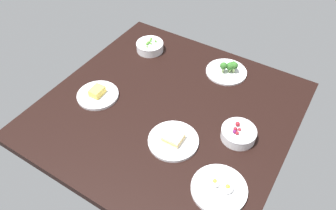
% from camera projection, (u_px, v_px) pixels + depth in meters
% --- Properties ---
extents(dining_table, '(1.14, 1.12, 0.04)m').
position_uv_depth(dining_table, '(168.00, 111.00, 1.58)').
color(dining_table, black).
rests_on(dining_table, ground).
extents(plate_sandwich, '(0.22, 0.22, 0.05)m').
position_uv_depth(plate_sandwich, '(173.00, 140.00, 1.41)').
color(plate_sandwich, silver).
rests_on(plate_sandwich, dining_table).
extents(plate_broccoli, '(0.22, 0.22, 0.07)m').
position_uv_depth(plate_broccoli, '(227.00, 70.00, 1.73)').
color(plate_broccoli, silver).
rests_on(plate_broccoli, dining_table).
extents(bowl_berries, '(0.15, 0.15, 0.07)m').
position_uv_depth(bowl_berries, '(238.00, 133.00, 1.42)').
color(bowl_berries, silver).
rests_on(bowl_berries, dining_table).
extents(plate_cheese, '(0.20, 0.20, 0.05)m').
position_uv_depth(plate_cheese, '(98.00, 94.00, 1.61)').
color(plate_cheese, silver).
rests_on(plate_cheese, dining_table).
extents(bowl_peas, '(0.16, 0.16, 0.06)m').
position_uv_depth(bowl_peas, '(150.00, 46.00, 1.87)').
color(bowl_peas, silver).
rests_on(bowl_peas, dining_table).
extents(plate_eggs, '(0.22, 0.22, 0.05)m').
position_uv_depth(plate_eggs, '(219.00, 188.00, 1.25)').
color(plate_eggs, silver).
rests_on(plate_eggs, dining_table).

